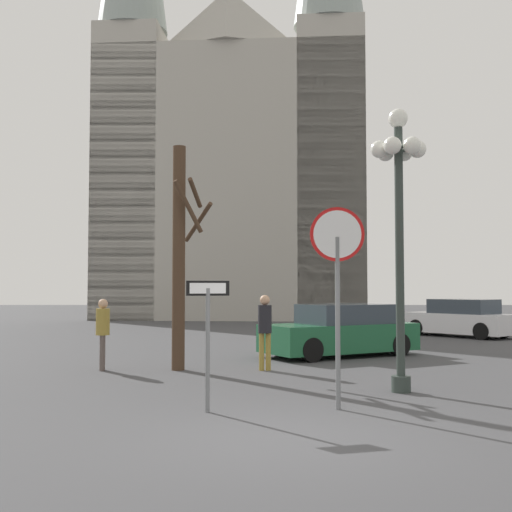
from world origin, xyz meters
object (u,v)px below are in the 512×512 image
(stop_sign, at_px, (339,264))
(street_lamp, at_px, (401,198))
(pedestrian_walking, at_px, (105,327))
(cathedral, at_px, (236,147))
(bare_tree, at_px, (182,253))
(pedestrian_standing, at_px, (267,324))
(parked_car_near_green, at_px, (343,332))
(parked_car_far_white, at_px, (462,319))
(one_way_arrow_sign, at_px, (210,327))

(stop_sign, relative_size, street_lamp, 0.61)
(pedestrian_walking, bearing_deg, street_lamp, -25.62)
(stop_sign, xyz_separation_m, pedestrian_walking, (-4.93, 4.69, -1.31))
(cathedral, xyz_separation_m, stop_sign, (2.74, -30.51, -8.73))
(bare_tree, relative_size, pedestrian_standing, 3.01)
(bare_tree, height_order, parked_car_near_green, bare_tree)
(stop_sign, relative_size, bare_tree, 0.61)
(stop_sign, bearing_deg, bare_tree, 123.22)
(parked_car_far_white, distance_m, pedestrian_walking, 15.42)
(stop_sign, distance_m, one_way_arrow_sign, 2.31)
(one_way_arrow_sign, xyz_separation_m, bare_tree, (-1.05, 5.00, 1.42))
(cathedral, height_order, pedestrian_walking, cathedral)
(parked_car_far_white, height_order, pedestrian_standing, pedestrian_standing)
(street_lamp, xyz_separation_m, pedestrian_standing, (-2.50, 3.04, -2.57))
(cathedral, bearing_deg, parked_car_far_white, -58.93)
(parked_car_far_white, bearing_deg, cathedral, 121.07)
(street_lamp, bearing_deg, parked_car_far_white, 67.76)
(parked_car_far_white, bearing_deg, stop_sign, -114.56)
(street_lamp, bearing_deg, pedestrian_standing, 129.37)
(parked_car_far_white, relative_size, pedestrian_standing, 2.45)
(parked_car_near_green, distance_m, parked_car_far_white, 8.97)
(cathedral, relative_size, parked_car_far_white, 8.17)
(pedestrian_walking, bearing_deg, parked_car_far_white, 40.78)
(cathedral, xyz_separation_m, street_lamp, (4.13, -28.85, -7.40))
(cathedral, xyz_separation_m, pedestrian_walking, (-2.19, -25.82, -10.04))
(stop_sign, bearing_deg, pedestrian_walking, 136.40)
(cathedral, bearing_deg, pedestrian_standing, -86.38)
(street_lamp, relative_size, parked_car_near_green, 1.13)
(street_lamp, distance_m, pedestrian_standing, 4.70)
(cathedral, height_order, street_lamp, cathedral)
(pedestrian_walking, bearing_deg, pedestrian_standing, 0.23)
(cathedral, relative_size, one_way_arrow_sign, 17.19)
(parked_car_near_green, bearing_deg, street_lamp, -87.30)
(parked_car_near_green, xyz_separation_m, pedestrian_walking, (-6.03, -3.10, 0.32))
(cathedral, height_order, stop_sign, cathedral)
(bare_tree, bearing_deg, parked_car_far_white, 45.30)
(street_lamp, height_order, parked_car_near_green, street_lamp)
(stop_sign, height_order, pedestrian_standing, stop_sign)
(street_lamp, bearing_deg, stop_sign, -129.89)
(stop_sign, distance_m, pedestrian_walking, 6.93)
(one_way_arrow_sign, distance_m, bare_tree, 5.30)
(pedestrian_walking, xyz_separation_m, pedestrian_standing, (3.82, 0.02, 0.06))
(stop_sign, bearing_deg, parked_car_near_green, 81.97)
(parked_car_near_green, bearing_deg, bare_tree, -144.53)
(cathedral, bearing_deg, bare_tree, -90.87)
(one_way_arrow_sign, bearing_deg, pedestrian_standing, 78.84)
(one_way_arrow_sign, bearing_deg, street_lamp, 28.43)
(one_way_arrow_sign, height_order, parked_car_far_white, one_way_arrow_sign)
(street_lamp, height_order, parked_car_far_white, street_lamp)
(parked_car_near_green, relative_size, pedestrian_walking, 2.82)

